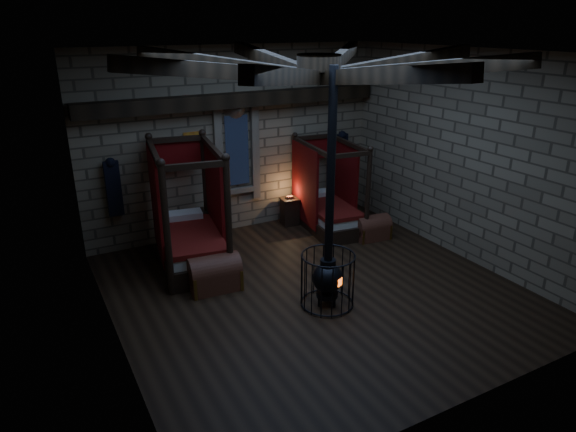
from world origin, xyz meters
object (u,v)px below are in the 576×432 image
trunk_right (372,228)px  stove (328,274)px  bed_left (190,236)px  trunk_left (214,274)px  bed_right (327,208)px

trunk_right → stove: bearing=-136.1°
trunk_right → stove: size_ratio=0.20×
bed_left → trunk_right: size_ratio=3.01×
bed_left → trunk_right: (4.02, -0.76, -0.34)m
bed_left → trunk_right: bed_left is taller
trunk_left → trunk_right: 4.03m
bed_left → bed_right: 3.47m
trunk_left → stove: size_ratio=0.24×
trunk_right → trunk_left: bearing=-167.5°
bed_right → stove: bearing=-115.8°
trunk_right → stove: 3.19m
bed_right → bed_left: bearing=-168.9°
bed_right → stove: size_ratio=0.52×
bed_left → stove: size_ratio=0.61×
bed_left → bed_right: (3.46, 0.28, -0.08)m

